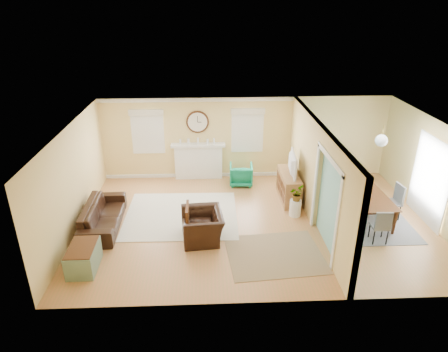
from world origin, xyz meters
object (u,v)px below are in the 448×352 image
(green_chair, at_px, (241,175))
(dining_table, at_px, (364,206))
(credenza, at_px, (289,186))
(sofa, at_px, (103,215))
(eames_chair, at_px, (203,226))

(green_chair, xyz_separation_m, dining_table, (3.07, -2.20, 0.02))
(credenza, bearing_deg, sofa, -165.42)
(green_chair, relative_size, dining_table, 0.37)
(sofa, bearing_deg, green_chair, -59.05)
(eames_chair, height_order, dining_table, eames_chair)
(credenza, bearing_deg, dining_table, -32.41)
(eames_chair, distance_m, green_chair, 3.27)
(sofa, height_order, eames_chair, eames_chair)
(sofa, distance_m, credenza, 5.16)
(sofa, bearing_deg, credenza, -76.97)
(green_chair, distance_m, credenza, 1.67)
(credenza, bearing_deg, eames_chair, -141.17)
(green_chair, bearing_deg, dining_table, 147.71)
(sofa, xyz_separation_m, green_chair, (3.71, 2.36, 0.01))
(eames_chair, bearing_deg, dining_table, 95.30)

